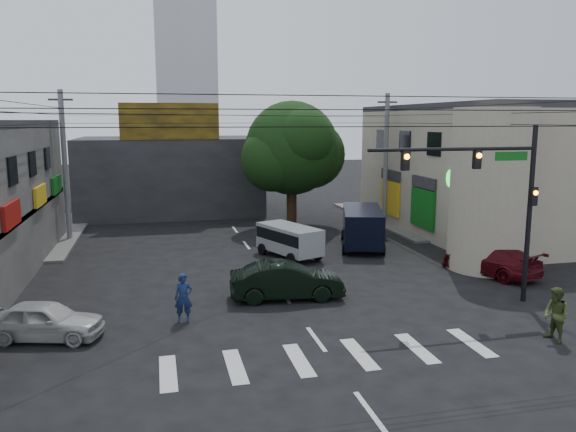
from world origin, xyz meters
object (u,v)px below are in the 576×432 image
object	(u,v)px
street_tree	(292,148)
traffic_officer	(184,298)
navy_van	(362,228)
white_compact	(45,320)
pedestrian_olive	(556,315)
silver_minivan	(289,242)
maroon_sedan	(490,260)
dark_sedan	(287,281)
traffic_gantry	(494,186)
utility_pole_far_left	(65,166)
utility_pole_far_right	(386,161)

from	to	relation	value
street_tree	traffic_officer	size ratio (longest dim) A/B	4.74
navy_van	white_compact	bearing A→B (deg)	142.82
white_compact	pedestrian_olive	xyz separation A→B (m)	(16.79, -4.19, 0.27)
white_compact	silver_minivan	world-z (taller)	silver_minivan
white_compact	navy_van	xyz separation A→B (m)	(15.57, 10.83, 0.47)
street_tree	maroon_sedan	xyz separation A→B (m)	(6.50, -14.03, -4.75)
dark_sedan	pedestrian_olive	distance (m)	10.17
traffic_gantry	traffic_officer	size ratio (longest dim) A/B	3.93
maroon_sedan	pedestrian_olive	bearing A→B (deg)	50.50
utility_pole_far_left	maroon_sedan	world-z (taller)	utility_pole_far_left
navy_van	traffic_officer	bearing A→B (deg)	151.23
dark_sedan	silver_minivan	distance (m)	7.13
street_tree	utility_pole_far_right	xyz separation A→B (m)	(6.50, -1.00, -0.87)
traffic_officer	white_compact	bearing A→B (deg)	-170.44
traffic_officer	pedestrian_olive	bearing A→B (deg)	-19.52
utility_pole_far_left	navy_van	size ratio (longest dim) A/B	1.52
maroon_sedan	traffic_officer	distance (m)	15.14
silver_minivan	navy_van	xyz separation A→B (m)	(4.77, 1.54, 0.26)
utility_pole_far_right	navy_van	bearing A→B (deg)	-123.19
dark_sedan	pedestrian_olive	size ratio (longest dim) A/B	2.58
white_compact	pedestrian_olive	world-z (taller)	pedestrian_olive
utility_pole_far_left	maroon_sedan	bearing A→B (deg)	-31.82
maroon_sedan	traffic_gantry	bearing A→B (deg)	35.28
traffic_gantry	street_tree	bearing A→B (deg)	101.99
street_tree	traffic_gantry	xyz separation A→B (m)	(3.82, -18.00, -0.64)
utility_pole_far_right	maroon_sedan	size ratio (longest dim) A/B	1.72
dark_sedan	navy_van	world-z (taller)	navy_van
traffic_gantry	maroon_sedan	size ratio (longest dim) A/B	1.35
utility_pole_far_right	white_compact	distance (m)	26.07
utility_pole_far_left	white_compact	world-z (taller)	utility_pole_far_left
utility_pole_far_left	navy_van	distance (m)	18.42
utility_pole_far_left	traffic_officer	xyz separation A→B (m)	(6.20, -16.23, -3.68)
navy_van	pedestrian_olive	distance (m)	15.07
street_tree	maroon_sedan	size ratio (longest dim) A/B	1.63
street_tree	silver_minivan	xyz separation A→B (m)	(-2.21, -8.56, -4.60)
silver_minivan	navy_van	world-z (taller)	navy_van
street_tree	traffic_gantry	size ratio (longest dim) A/B	1.21
silver_minivan	pedestrian_olive	bearing A→B (deg)	-178.16
utility_pole_far_left	pedestrian_olive	xyz separation A→B (m)	(18.28, -21.04, -3.66)
white_compact	navy_van	world-z (taller)	navy_van
traffic_gantry	maroon_sedan	distance (m)	6.31
dark_sedan	silver_minivan	bearing A→B (deg)	-9.10
street_tree	navy_van	distance (m)	8.64
traffic_gantry	silver_minivan	size ratio (longest dim) A/B	1.64
street_tree	white_compact	world-z (taller)	street_tree
maroon_sedan	navy_van	bearing A→B (deg)	-81.47
silver_minivan	utility_pole_far_left	bearing A→B (deg)	36.27
navy_van	traffic_officer	xyz separation A→B (m)	(-10.87, -10.22, -0.22)
pedestrian_olive	white_compact	bearing A→B (deg)	-108.77
maroon_sedan	navy_van	size ratio (longest dim) A/B	0.88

